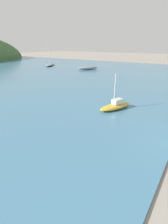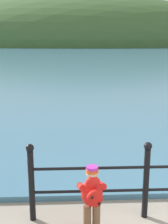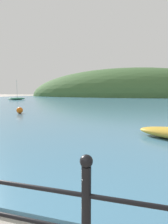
# 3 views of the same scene
# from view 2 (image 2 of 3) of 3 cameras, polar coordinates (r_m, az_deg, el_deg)

# --- Properties ---
(water) EXTENTS (80.00, 60.00, 0.10)m
(water) POSITION_cam_2_polar(r_m,az_deg,el_deg) (34.83, 0.66, 10.10)
(water) COLOR teal
(water) RESTS_ON ground
(far_hillside) EXTENTS (77.07, 42.39, 20.92)m
(far_hillside) POSITION_cam_2_polar(r_m,az_deg,el_deg) (72.07, -1.05, 12.36)
(far_hillside) COLOR #3D6033
(far_hillside) RESTS_ON ground
(child_in_coat) EXTENTS (0.41, 0.55, 1.00)m
(child_in_coat) POSITION_cam_2_polar(r_m,az_deg,el_deg) (4.38, 1.52, -14.78)
(child_in_coat) COLOR brown
(child_in_coat) RESTS_ON ground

